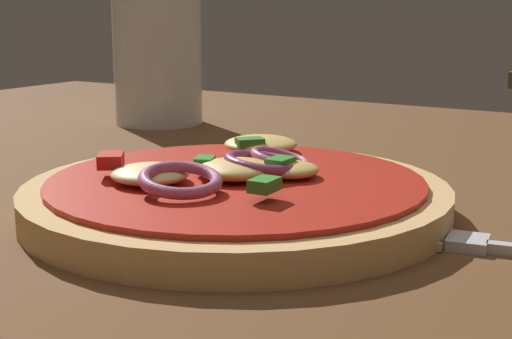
# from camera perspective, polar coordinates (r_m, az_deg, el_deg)

# --- Properties ---
(dining_table) EXTENTS (1.20, 0.90, 0.03)m
(dining_table) POSITION_cam_1_polar(r_m,az_deg,el_deg) (0.39, 2.81, -5.60)
(dining_table) COLOR brown
(dining_table) RESTS_ON ground
(pizza) EXTENTS (0.22, 0.22, 0.03)m
(pizza) POSITION_cam_1_polar(r_m,az_deg,el_deg) (0.40, -1.55, -1.82)
(pizza) COLOR tan
(pizza) RESTS_ON dining_table
(beer_glass) EXTENTS (0.08, 0.08, 0.15)m
(beer_glass) POSITION_cam_1_polar(r_m,az_deg,el_deg) (0.69, -7.47, 8.67)
(beer_glass) COLOR silver
(beer_glass) RESTS_ON dining_table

